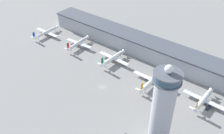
{
  "coord_description": "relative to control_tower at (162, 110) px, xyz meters",
  "views": [
    {
      "loc": [
        113.45,
        -129.88,
        147.24
      ],
      "look_at": [
        -3.49,
        18.88,
        10.2
      ],
      "focal_mm": 40.0,
      "sensor_mm": 36.0,
      "label": 1
    }
  ],
  "objects": [
    {
      "name": "ground_plane",
      "position": [
        -69.12,
        21.54,
        -32.04
      ],
      "size": [
        1000.0,
        1000.0,
        0.0
      ],
      "primitive_type": "plane",
      "color": "gray"
    },
    {
      "name": "terminal_building",
      "position": [
        -69.12,
        91.54,
        -22.56
      ],
      "size": [
        245.12,
        25.0,
        18.77
      ],
      "color": "#A3A8B2",
      "rests_on": "ground"
    },
    {
      "name": "control_tower",
      "position": [
        0.0,
        0.0,
        0.0
      ],
      "size": [
        17.52,
        17.52,
        66.84
      ],
      "color": "#ADB2BC",
      "rests_on": "ground"
    },
    {
      "name": "airplane_gate_alpha",
      "position": [
        -185.18,
        54.25,
        -27.98
      ],
      "size": [
        35.03,
        37.91,
        11.43
      ],
      "color": "white",
      "rests_on": "ground"
    },
    {
      "name": "airplane_gate_bravo",
      "position": [
        -135.54,
        59.14,
        -27.5
      ],
      "size": [
        34.56,
        35.38,
        12.64
      ],
      "color": "white",
      "rests_on": "ground"
    },
    {
      "name": "airplane_gate_charlie",
      "position": [
        -85.97,
        59.37,
        -27.34
      ],
      "size": [
        37.07,
        35.62,
        13.51
      ],
      "color": "white",
      "rests_on": "ground"
    },
    {
      "name": "airplane_gate_delta",
      "position": [
        -35.8,
        54.15,
        -27.96
      ],
      "size": [
        41.56,
        41.1,
        13.04
      ],
      "color": "white",
      "rests_on": "ground"
    },
    {
      "name": "airplane_gate_echo",
      "position": [
        10.58,
        57.17,
        -27.64
      ],
      "size": [
        36.52,
        32.66,
        12.79
      ],
      "color": "silver",
      "rests_on": "ground"
    },
    {
      "name": "service_truck_catering",
      "position": [
        -16.82,
        40.81,
        -31.13
      ],
      "size": [
        6.44,
        7.46,
        2.63
      ],
      "color": "black",
      "rests_on": "ground"
    },
    {
      "name": "service_truck_baggage",
      "position": [
        16.67,
        55.66,
        -31.07
      ],
      "size": [
        3.62,
        7.96,
        2.8
      ],
      "color": "black",
      "rests_on": "ground"
    }
  ]
}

